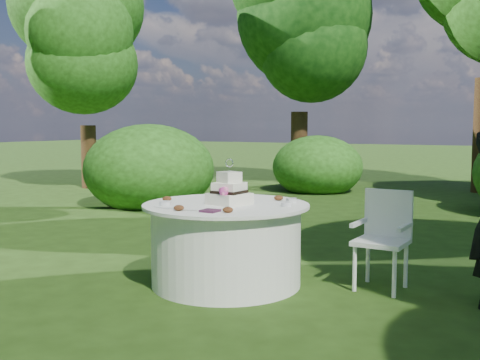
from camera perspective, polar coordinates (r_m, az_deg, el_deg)
name	(u,v)px	position (r m, az deg, el deg)	size (l,w,h in m)	color
ground	(226,284)	(5.42, -1.42, -10.51)	(80.00, 80.00, 0.00)	#1E360E
napkins	(210,211)	(4.77, -3.07, -3.14)	(0.14, 0.14, 0.02)	#461E38
feather_plume	(175,208)	(4.96, -6.65, -2.88)	(0.48, 0.07, 0.01)	white
table	(226,244)	(5.32, -1.43, -6.49)	(1.56, 1.56, 0.77)	white
cake	(229,192)	(5.20, -1.11, -1.24)	(0.40, 0.40, 0.43)	silver
chair	(384,232)	(5.36, 14.43, -5.14)	(0.48, 0.47, 0.90)	white
votives	(240,200)	(5.33, 0.04, -2.09)	(1.10, 0.88, 0.04)	silver
petal_cups	(214,203)	(5.12, -2.69, -2.37)	(1.01, 1.11, 0.05)	#562D16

